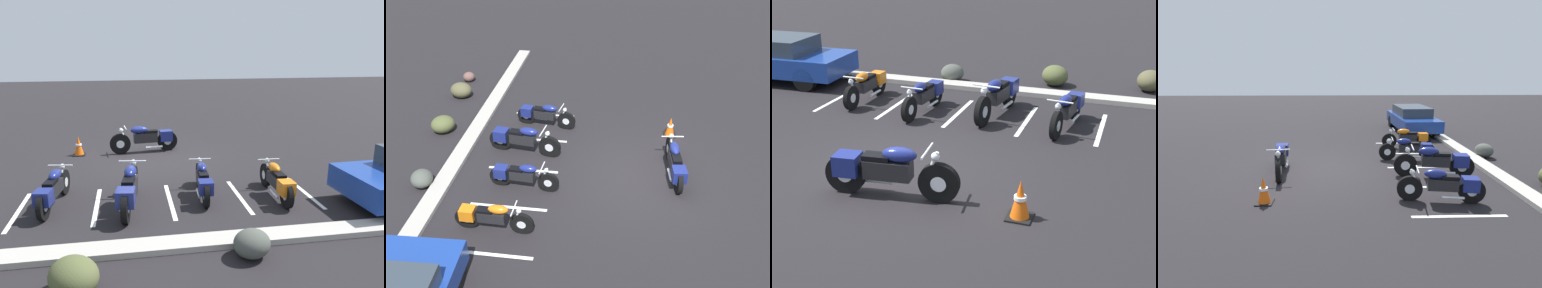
# 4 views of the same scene
# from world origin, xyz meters

# --- Properties ---
(ground) EXTENTS (60.00, 60.00, 0.00)m
(ground) POSITION_xyz_m (0.00, 0.00, 0.00)
(ground) COLOR black
(motorcycle_navy_featured) EXTENTS (2.33, 0.70, 0.92)m
(motorcycle_navy_featured) POSITION_xyz_m (0.17, -0.96, 0.49)
(motorcycle_navy_featured) COLOR black
(motorcycle_navy_featured) RESTS_ON ground
(parked_bike_0) EXTENTS (0.56, 2.01, 0.79)m
(parked_bike_0) POSITION_xyz_m (-2.67, 3.66, 0.42)
(parked_bike_0) COLOR black
(parked_bike_0) RESTS_ON ground
(parked_bike_1) EXTENTS (0.56, 1.99, 0.78)m
(parked_bike_1) POSITION_xyz_m (-0.92, 3.32, 0.42)
(parked_bike_1) COLOR black
(parked_bike_1) RESTS_ON ground
(parked_bike_2) EXTENTS (0.71, 2.31, 0.91)m
(parked_bike_2) POSITION_xyz_m (0.83, 3.73, 0.48)
(parked_bike_2) COLOR black
(parked_bike_2) RESTS_ON ground
(parked_bike_3) EXTENTS (0.65, 2.05, 0.81)m
(parked_bike_3) POSITION_xyz_m (2.53, 3.37, 0.43)
(parked_bike_3) COLOR black
(parked_bike_3) RESTS_ON ground
(car_blue) EXTENTS (4.37, 1.98, 1.29)m
(car_blue) POSITION_xyz_m (-6.13, 4.57, 0.68)
(car_blue) COLOR black
(car_blue) RESTS_ON ground
(concrete_curb) EXTENTS (18.00, 0.50, 0.12)m
(concrete_curb) POSITION_xyz_m (0.00, 5.57, 0.06)
(concrete_curb) COLOR #A8A399
(concrete_curb) RESTS_ON ground
(landscape_rock_3) EXTENTS (0.83, 0.80, 0.50)m
(landscape_rock_3) POSITION_xyz_m (-1.23, 6.09, 0.25)
(landscape_rock_3) COLOR #484D45
(landscape_rock_3) RESTS_ON ground
(traffic_cone) EXTENTS (0.40, 0.40, 0.65)m
(traffic_cone) POSITION_xyz_m (2.48, -0.93, 0.31)
(traffic_cone) COLOR black
(traffic_cone) RESTS_ON ground
(stall_line_0) EXTENTS (0.10, 2.10, 0.00)m
(stall_line_0) POSITION_xyz_m (-3.50, 3.46, 0.00)
(stall_line_0) COLOR white
(stall_line_0) RESTS_ON ground
(stall_line_1) EXTENTS (0.10, 2.10, 0.00)m
(stall_line_1) POSITION_xyz_m (-1.80, 3.46, 0.00)
(stall_line_1) COLOR white
(stall_line_1) RESTS_ON ground
(stall_line_2) EXTENTS (0.10, 2.10, 0.00)m
(stall_line_2) POSITION_xyz_m (-0.11, 3.46, 0.00)
(stall_line_2) COLOR white
(stall_line_2) RESTS_ON ground
(stall_line_3) EXTENTS (0.10, 2.10, 0.00)m
(stall_line_3) POSITION_xyz_m (1.59, 3.46, 0.00)
(stall_line_3) COLOR white
(stall_line_3) RESTS_ON ground
(stall_line_4) EXTENTS (0.10, 2.10, 0.00)m
(stall_line_4) POSITION_xyz_m (3.28, 3.46, 0.00)
(stall_line_4) COLOR white
(stall_line_4) RESTS_ON ground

